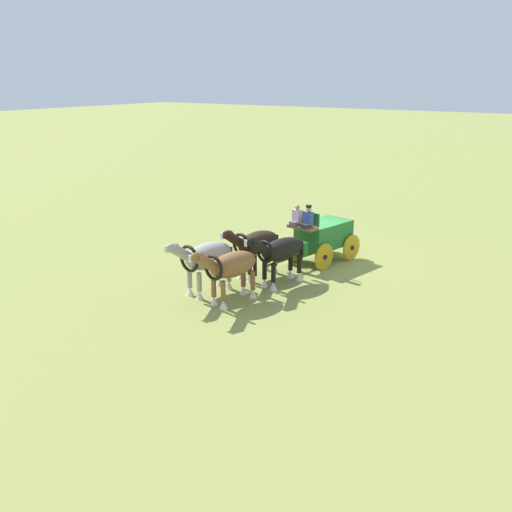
# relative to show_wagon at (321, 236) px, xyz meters

# --- Properties ---
(ground_plane) EXTENTS (220.00, 220.00, 0.00)m
(ground_plane) POSITION_rel_show_wagon_xyz_m (-0.16, 0.03, -1.18)
(ground_plane) COLOR olive
(show_wagon) EXTENTS (5.41, 2.20, 2.76)m
(show_wagon) POSITION_rel_show_wagon_xyz_m (0.00, 0.00, 0.00)
(show_wagon) COLOR #236B2D
(show_wagon) RESTS_ON ground
(draft_horse_rear_near) EXTENTS (3.17, 1.23, 2.21)m
(draft_horse_rear_near) POSITION_rel_show_wagon_xyz_m (3.46, 0.02, 0.16)
(draft_horse_rear_near) COLOR black
(draft_horse_rear_near) RESTS_ON ground
(draft_horse_rear_off) EXTENTS (3.12, 1.28, 2.22)m
(draft_horse_rear_off) POSITION_rel_show_wagon_xyz_m (3.21, -1.26, 0.17)
(draft_horse_rear_off) COLOR #331E14
(draft_horse_rear_off) RESTS_ON ground
(draft_horse_lead_near) EXTENTS (3.11, 1.27, 2.20)m
(draft_horse_lead_near) POSITION_rel_show_wagon_xyz_m (6.00, -0.46, 0.15)
(draft_horse_lead_near) COLOR brown
(draft_horse_lead_near) RESTS_ON ground
(draft_horse_lead_off) EXTENTS (3.11, 1.36, 2.25)m
(draft_horse_lead_off) POSITION_rel_show_wagon_xyz_m (5.75, -1.73, 0.20)
(draft_horse_lead_off) COLOR #9E998E
(draft_horse_lead_off) RESTS_ON ground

